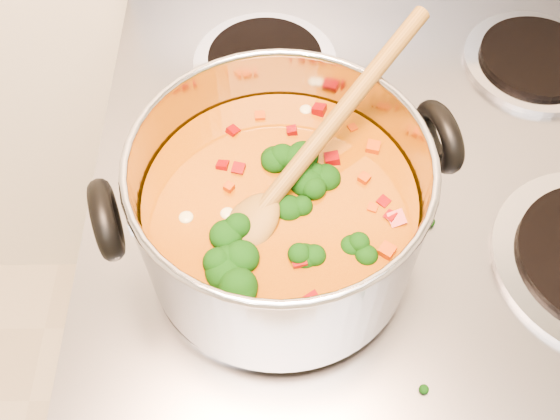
# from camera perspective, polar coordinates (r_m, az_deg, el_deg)

# --- Properties ---
(electric_range) EXTENTS (0.78, 0.70, 1.08)m
(electric_range) POSITION_cam_1_polar(r_m,az_deg,el_deg) (1.17, 8.18, -8.60)
(electric_range) COLOR gray
(electric_range) RESTS_ON ground
(stockpot) EXTENTS (0.34, 0.28, 0.17)m
(stockpot) POSITION_cam_1_polar(r_m,az_deg,el_deg) (0.61, 0.00, -0.14)
(stockpot) COLOR #ACACB4
(stockpot) RESTS_ON electric_range
(wooden_spoon) EXTENTS (0.22, 0.24, 0.12)m
(wooden_spoon) POSITION_cam_1_polar(r_m,az_deg,el_deg) (0.58, 1.36, 3.70)
(wooden_spoon) COLOR brown
(wooden_spoon) RESTS_ON stockpot
(cooktop_crumbs) EXTENTS (0.30, 0.32, 0.01)m
(cooktop_crumbs) POSITION_cam_1_polar(r_m,az_deg,el_deg) (0.68, -6.25, -5.93)
(cooktop_crumbs) COLOR black
(cooktop_crumbs) RESTS_ON electric_range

